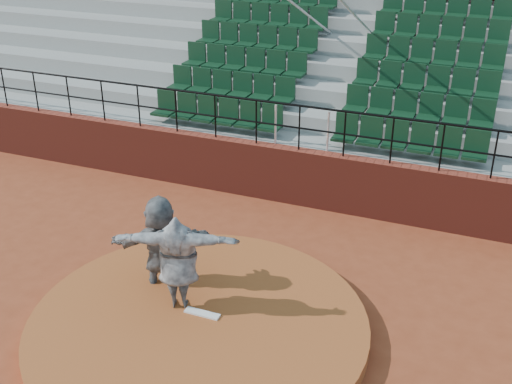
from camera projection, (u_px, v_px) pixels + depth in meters
ground at (199, 332)px, 10.43m from camera, size 90.00×90.00×0.00m
pitchers_mound at (198, 326)px, 10.38m from camera, size 5.50×5.50×0.25m
pitching_rubber at (202, 313)px, 10.44m from camera, size 0.60×0.15×0.03m
boundary_wall at (298, 176)px, 14.31m from camera, size 24.00×0.30×1.30m
wall_railing at (300, 118)px, 13.70m from camera, size 24.04×0.05×1.03m
seating_deck at (342, 96)px, 17.00m from camera, size 24.00×5.97×4.63m
pitcher at (178, 262)px, 10.33m from camera, size 2.11×1.16×1.66m
fielder at (161, 246)px, 11.05m from camera, size 1.78×1.34×1.87m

